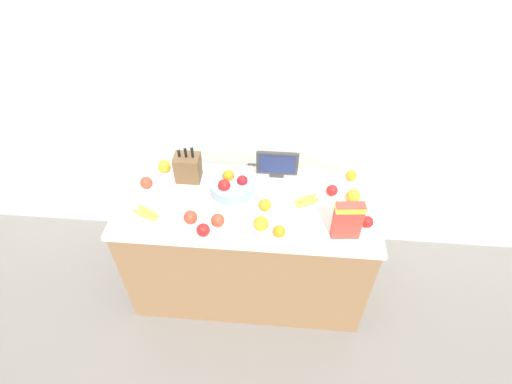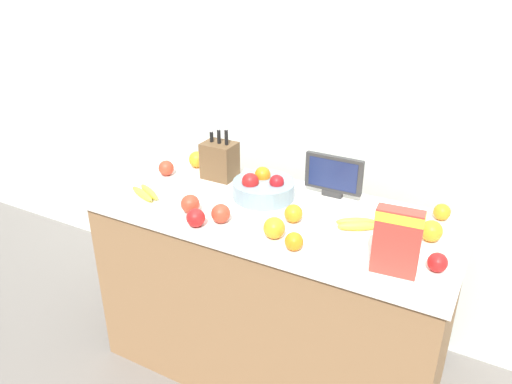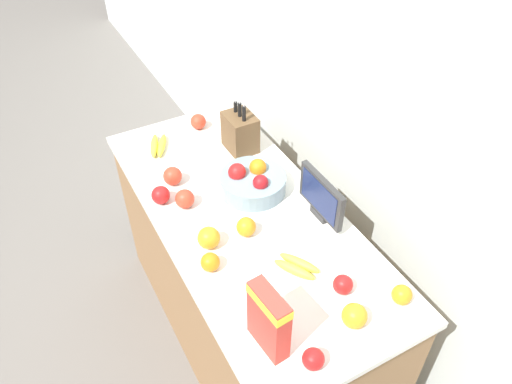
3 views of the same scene
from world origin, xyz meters
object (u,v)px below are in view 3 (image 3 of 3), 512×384
at_px(small_monitor, 321,197).
at_px(orange_by_cereal, 209,238).
at_px(apple_middle, 313,359).
at_px(apple_rightmost, 161,195).
at_px(apple_by_knife_block, 198,122).
at_px(apple_near_bananas, 343,285).
at_px(orange_front_left, 234,120).
at_px(orange_back_center, 354,316).
at_px(banana_bunch_right, 158,146).
at_px(knife_block, 240,132).
at_px(apple_rear, 185,199).
at_px(orange_front_right, 246,227).
at_px(apple_leftmost, 173,176).
at_px(banana_bunch_left, 297,266).
at_px(orange_front_center, 402,295).
at_px(cereal_box, 269,318).
at_px(orange_near_bowl, 210,262).
at_px(fruit_bowl, 252,182).

distance_m(small_monitor, orange_by_cereal, 0.48).
bearing_deg(apple_middle, orange_by_cereal, -173.30).
bearing_deg(apple_rightmost, apple_middle, 8.80).
relative_size(apple_middle, apple_by_knife_block, 0.91).
bearing_deg(orange_by_cereal, apple_near_bananas, 37.29).
bearing_deg(orange_front_left, orange_back_center, -8.19).
distance_m(banana_bunch_right, orange_back_center, 1.28).
distance_m(knife_block, apple_rightmost, 0.51).
bearing_deg(apple_rear, apple_rightmost, -132.13).
distance_m(apple_by_knife_block, orange_front_right, 0.79).
bearing_deg(orange_front_left, small_monitor, 0.85).
bearing_deg(knife_block, apple_leftmost, -76.86).
height_order(banana_bunch_left, banana_bunch_right, banana_bunch_left).
distance_m(apple_leftmost, apple_by_knife_block, 0.44).
bearing_deg(banana_bunch_right, apple_by_knife_block, 105.31).
height_order(apple_near_bananas, orange_front_left, orange_front_left).
bearing_deg(apple_near_bananas, apple_by_knife_block, -178.42).
bearing_deg(orange_front_center, cereal_box, -99.10).
relative_size(banana_bunch_right, apple_leftmost, 2.38).
bearing_deg(apple_by_knife_block, banana_bunch_left, -3.16).
height_order(banana_bunch_left, apple_leftmost, apple_leftmost).
bearing_deg(orange_near_bowl, orange_front_right, 115.43).
height_order(cereal_box, banana_bunch_left, cereal_box).
relative_size(knife_block, apple_leftmost, 3.62).
bearing_deg(orange_front_right, orange_front_left, 156.86).
bearing_deg(cereal_box, apple_rear, 173.27).
relative_size(banana_bunch_right, apple_near_bananas, 2.75).
relative_size(banana_bunch_left, orange_near_bowl, 2.50).
relative_size(apple_middle, orange_front_right, 0.91).
xyz_separation_m(banana_bunch_right, orange_near_bowl, (0.81, -0.09, 0.02)).
height_order(knife_block, fruit_bowl, knife_block).
xyz_separation_m(orange_by_cereal, orange_near_bowl, (0.11, -0.04, -0.01)).
distance_m(orange_front_center, orange_front_left, 1.26).
height_order(orange_front_center, orange_front_right, orange_front_right).
xyz_separation_m(orange_front_right, orange_near_bowl, (0.10, -0.20, -0.00)).
bearing_deg(banana_bunch_right, apple_leftmost, -6.58).
distance_m(fruit_bowl, apple_rear, 0.30).
relative_size(fruit_bowl, apple_by_knife_block, 3.66).
bearing_deg(banana_bunch_left, orange_front_center, 39.48).
bearing_deg(apple_rear, small_monitor, 54.85).
relative_size(orange_front_left, orange_by_cereal, 0.99).
relative_size(banana_bunch_right, orange_front_right, 2.53).
bearing_deg(banana_bunch_left, apple_leftmost, -162.31).
distance_m(apple_leftmost, orange_front_right, 0.46).
relative_size(banana_bunch_left, banana_bunch_right, 0.91).
relative_size(apple_middle, orange_front_center, 1.00).
bearing_deg(apple_leftmost, banana_bunch_right, 173.42).
bearing_deg(knife_block, apple_by_knife_block, -157.02).
bearing_deg(orange_front_center, small_monitor, -178.76).
xyz_separation_m(apple_leftmost, apple_rightmost, (0.09, -0.09, -0.00)).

